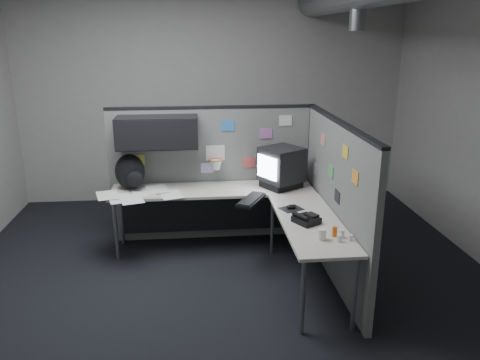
{
  "coord_description": "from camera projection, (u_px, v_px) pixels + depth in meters",
  "views": [
    {
      "loc": [
        -0.29,
        -4.09,
        2.41
      ],
      "look_at": [
        0.15,
        0.35,
        1.02
      ],
      "focal_mm": 35.0,
      "sensor_mm": 36.0,
      "label": 1
    }
  ],
  "objects": [
    {
      "name": "room",
      "position": [
        290.0,
        73.0,
        4.07
      ],
      "size": [
        5.62,
        5.62,
        3.22
      ],
      "color": "black",
      "rests_on": "ground"
    },
    {
      "name": "partition_back",
      "position": [
        198.0,
        161.0,
        5.49
      ],
      "size": [
        2.44,
        0.42,
        1.63
      ],
      "color": "slate",
      "rests_on": "ground"
    },
    {
      "name": "partition_right",
      "position": [
        335.0,
        200.0,
        4.7
      ],
      "size": [
        0.07,
        2.23,
        1.63
      ],
      "color": "slate",
      "rests_on": "ground"
    },
    {
      "name": "desk",
      "position": [
        236.0,
        206.0,
        5.13
      ],
      "size": [
        2.31,
        2.11,
        0.73
      ],
      "color": "beige",
      "rests_on": "ground"
    },
    {
      "name": "monitor",
      "position": [
        281.0,
        167.0,
        5.33
      ],
      "size": [
        0.56,
        0.56,
        0.46
      ],
      "rotation": [
        0.0,
        0.0,
        -0.24
      ],
      "color": "black",
      "rests_on": "desk"
    },
    {
      "name": "keyboard",
      "position": [
        251.0,
        200.0,
        4.92
      ],
      "size": [
        0.37,
        0.49,
        0.04
      ],
      "rotation": [
        0.0,
        0.0,
        0.29
      ],
      "color": "black",
      "rests_on": "desk"
    },
    {
      "name": "mouse",
      "position": [
        291.0,
        208.0,
        4.71
      ],
      "size": [
        0.26,
        0.24,
        0.05
      ],
      "rotation": [
        0.0,
        0.0,
        -0.36
      ],
      "color": "black",
      "rests_on": "desk"
    },
    {
      "name": "phone",
      "position": [
        306.0,
        219.0,
        4.36
      ],
      "size": [
        0.28,
        0.28,
        0.1
      ],
      "rotation": [
        0.0,
        0.0,
        0.35
      ],
      "color": "black",
      "rests_on": "desk"
    },
    {
      "name": "bottles",
      "position": [
        340.0,
        235.0,
        4.02
      ],
      "size": [
        0.16,
        0.17,
        0.09
      ],
      "rotation": [
        0.0,
        0.0,
        0.35
      ],
      "color": "silver",
      "rests_on": "desk"
    },
    {
      "name": "cup",
      "position": [
        322.0,
        234.0,
        4.0
      ],
      "size": [
        0.08,
        0.08,
        0.1
      ],
      "primitive_type": "cylinder",
      "rotation": [
        0.0,
        0.0,
        0.14
      ],
      "color": "silver",
      "rests_on": "desk"
    },
    {
      "name": "papers",
      "position": [
        139.0,
        195.0,
        5.11
      ],
      "size": [
        0.99,
        0.71,
        0.02
      ],
      "rotation": [
        0.0,
        0.0,
        0.28
      ],
      "color": "white",
      "rests_on": "desk"
    },
    {
      "name": "backpack",
      "position": [
        130.0,
        172.0,
        5.27
      ],
      "size": [
        0.37,
        0.33,
        0.41
      ],
      "rotation": [
        0.0,
        0.0,
        0.15
      ],
      "color": "black",
      "rests_on": "desk"
    }
  ]
}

